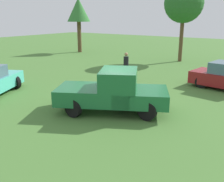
# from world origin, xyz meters

# --- Properties ---
(ground_plane) EXTENTS (80.00, 80.00, 0.00)m
(ground_plane) POSITION_xyz_m (0.00, 0.00, 0.00)
(ground_plane) COLOR #477533
(pickup_truck) EXTENTS (4.93, 3.84, 1.80)m
(pickup_truck) POSITION_xyz_m (0.23, -0.59, 0.93)
(pickup_truck) COLOR black
(pickup_truck) RESTS_ON ground_plane
(person_bystander) EXTENTS (0.38, 0.38, 1.68)m
(person_bystander) POSITION_xyz_m (-2.61, 4.87, 0.95)
(person_bystander) COLOR #7A6B51
(person_bystander) RESTS_ON ground_plane
(tree_back_left) EXTENTS (2.49, 2.49, 5.79)m
(tree_back_left) POSITION_xyz_m (-13.68, 12.86, 4.44)
(tree_back_left) COLOR brown
(tree_back_left) RESTS_ON ground_plane
(tree_back_right) EXTENTS (3.32, 3.32, 6.61)m
(tree_back_right) POSITION_xyz_m (-2.18, 13.31, 4.92)
(tree_back_right) COLOR brown
(tree_back_right) RESTS_ON ground_plane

